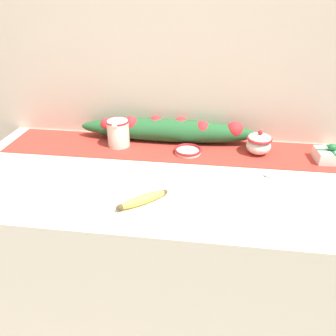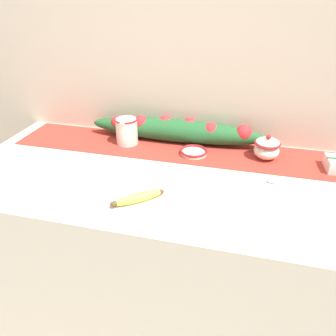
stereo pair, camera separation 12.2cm
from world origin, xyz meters
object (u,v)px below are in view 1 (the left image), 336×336
banana (143,200)px  spoon (266,175)px  small_dish (188,151)px  sugar_bowl (259,143)px  gift_box (330,155)px  cream_pitcher (118,132)px

banana → spoon: banana is taller
small_dish → spoon: small_dish is taller
sugar_bowl → spoon: sugar_bowl is taller
gift_box → small_dish: bearing=-179.8°
spoon → banana: bearing=-157.5°
spoon → sugar_bowl: bearing=87.7°
small_dish → cream_pitcher: bearing=173.5°
sugar_bowl → spoon: size_ratio=0.66×
spoon → gift_box: (0.28, 0.16, 0.03)m
banana → gift_box: bearing=29.2°
cream_pitcher → gift_box: 0.91m
small_dish → spoon: bearing=-26.0°
small_dish → spoon: (0.32, -0.15, -0.01)m
sugar_bowl → small_dish: bearing=-173.5°
banana → gift_box: size_ratio=1.32×
cream_pitcher → spoon: 0.66m
cream_pitcher → small_dish: bearing=-6.5°
sugar_bowl → spoon: bearing=-85.8°
sugar_bowl → small_dish: (-0.30, -0.03, -0.04)m
small_dish → spoon: size_ratio=0.73×
sugar_bowl → gift_box: bearing=-6.4°
sugar_bowl → small_dish: size_ratio=0.90×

